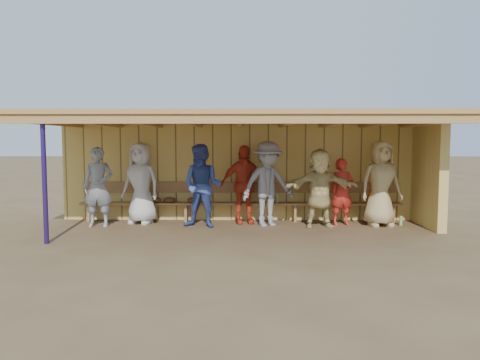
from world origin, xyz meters
The scene contains 12 objects.
ground centered at (0.00, 0.00, 0.00)m, with size 90.00×90.00×0.00m, color brown.
player_a centered at (-3.15, 0.33, 0.89)m, with size 0.65×0.43×1.79m, color gray.
player_b centered at (-2.30, 0.74, 0.94)m, with size 0.92×0.60×1.88m, color beige.
player_c centered at (-0.83, 0.30, 0.92)m, with size 0.90×0.70×1.85m, color #384D9C.
player_d centered at (0.07, 0.80, 0.91)m, with size 1.06×0.44×1.81m, color red.
player_e centered at (0.62, 0.45, 0.95)m, with size 1.23×0.71×1.90m, color gray.
player_f centered at (1.77, 0.31, 0.87)m, with size 1.62×0.52×1.75m, color #D9C17A.
player_g centered at (2.32, 0.59, 0.76)m, with size 0.55×0.36×1.52m, color red.
player_h centered at (3.15, 0.49, 0.97)m, with size 0.94×0.61×1.93m, color tan.
dugout_structure centered at (0.39, 0.69, 1.69)m, with size 8.80×3.20×2.50m.
bench centered at (0.00, 1.12, 0.53)m, with size 7.60×0.34×0.93m.
dugout_equipment centered at (-0.76, 0.99, 0.49)m, with size 5.86×0.62×0.80m.
Camera 1 is at (0.14, -9.97, 1.94)m, focal length 35.00 mm.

